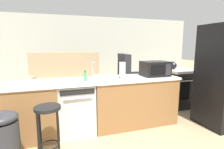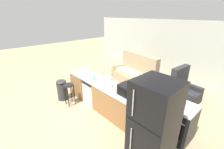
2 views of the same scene
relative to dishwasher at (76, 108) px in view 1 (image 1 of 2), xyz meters
The scene contains 15 objects.
ground_plane 0.49m from the dishwasher, ahead, with size 24.00×24.00×0.00m, color tan.
wall_back 4.33m from the dishwasher, 82.54° to the left, with size 10.00×0.06×2.60m.
kitchen_counter 0.49m from the dishwasher, ahead, with size 2.94×0.66×0.90m.
dishwasher is the anchor object (origin of this frame).
stove_range 2.66m from the dishwasher, 11.91° to the left, with size 0.76×0.68×0.90m.
refrigerator 2.70m from the dishwasher, 11.93° to the right, with size 0.72×0.73×1.84m.
microwave 1.63m from the dishwasher, ahead, with size 0.50×0.37×0.28m.
sink_faucet 0.71m from the dishwasher, 23.66° to the left, with size 0.07×0.18×0.30m.
paper_towel_roll 1.04m from the dishwasher, ahead, with size 0.14×0.14×0.28m.
soap_bottle 0.58m from the dishwasher, 28.70° to the right, with size 0.06×0.06×0.18m.
kettle 2.59m from the dishwasher, 15.58° to the left, with size 0.21×0.17×0.19m.
bar_stool 0.82m from the dishwasher, 121.14° to the right, with size 0.32×0.32×0.74m.
trash_bin 1.17m from the dishwasher, 141.40° to the right, with size 0.35×0.35×0.74m.
couch 2.24m from the dishwasher, 91.82° to the left, with size 2.12×1.20×1.27m.
armchair 3.05m from the dishwasher, 49.03° to the left, with size 0.87×0.91×1.20m.
Camera 1 is at (-0.54, -2.89, 1.49)m, focal length 28.00 mm.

